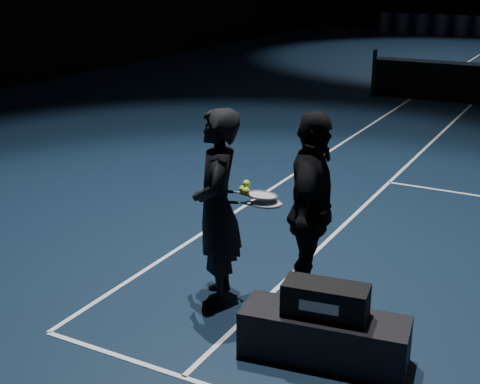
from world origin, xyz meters
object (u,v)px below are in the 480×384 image
Objects in this scene: player_a at (217,208)px; racket_upper at (261,195)px; player_bench at (324,337)px; player_b at (311,212)px; racket_lower at (267,204)px; tennis_balls at (245,188)px; racket_bag at (326,300)px.

racket_upper is at bearing 92.86° from player_a.
player_bench is at bearing -62.61° from racket_upper.
player_b is 2.69× the size of racket_lower.
player_a is 15.23× the size of tennis_balls.
player_a and player_b have the same top height.
racket_lower is at bearing 98.20° from player_b.
player_bench is 11.02× the size of tennis_balls.
racket_bag is at bearing 44.10° from player_a.
racket_lower reaches higher than racket_bag.
player_a is 1.00× the size of player_b.
racket_upper is at bearing 35.37° from tennis_balls.
player_bench is 0.33m from racket_bag.
racket_bag is 1.01m from player_b.
racket_lower is (-0.84, 0.66, 0.77)m from player_bench.
racket_upper is (-0.06, 0.02, 0.07)m from racket_lower.
racket_upper is (0.36, 0.19, 0.12)m from player_a.
player_a is at bearing 150.46° from player_bench.
racket_bag is (0.00, 0.00, 0.33)m from player_bench.
racket_lower is at bearing -42.66° from racket_upper.
racket_lower is (-0.84, 0.66, 0.44)m from racket_bag.
player_b is at bearing 111.96° from racket_bag.
tennis_balls reaches higher than player_bench.
tennis_balls is (-0.18, -0.07, 0.14)m from racket_lower.
racket_bag is at bearing -59.78° from racket_lower.
player_bench is at bearing -59.78° from racket_lower.
racket_upper is 5.67× the size of tennis_balls.
racket_lower is at bearing 133.73° from player_bench.
player_b reaches higher than racket_bag.
racket_bag is at bearing 0.00° from player_bench.
player_b is at bearing 111.96° from player_bench.
tennis_balls is (-1.02, 0.59, 0.91)m from player_bench.
player_b is (-0.47, 0.81, 0.38)m from racket_bag.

